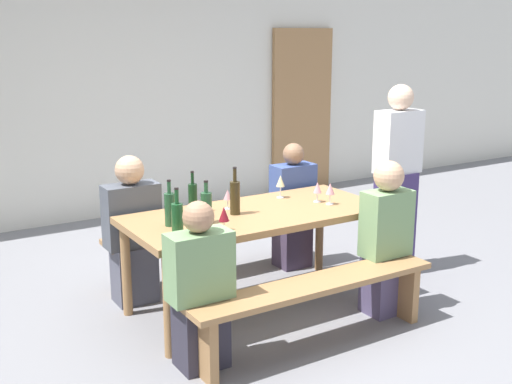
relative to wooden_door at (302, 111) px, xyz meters
name	(u,v)px	position (x,y,z in m)	size (l,w,h in m)	color
ground_plane	(256,306)	(-2.53, -2.95, -1.05)	(24.00, 24.00, 0.00)	slate
back_wall	(109,74)	(-2.53, 0.14, 0.55)	(14.00, 0.20, 3.20)	silver
wooden_door	(302,111)	(0.00, 0.00, 0.00)	(0.90, 0.06, 2.10)	#9E7247
tasting_table	(256,222)	(-2.53, -2.95, -0.38)	(1.93, 0.87, 0.75)	#9E7247
bench_near	(315,296)	(-2.53, -3.68, -0.70)	(1.83, 0.30, 0.45)	#9E7247
bench_far	(210,237)	(-2.53, -2.21, -0.70)	(1.83, 0.30, 0.45)	#9E7247
wine_bottle_0	(193,197)	(-2.93, -2.72, -0.18)	(0.07, 0.07, 0.31)	#143319
wine_bottle_1	(170,208)	(-3.21, -2.94, -0.18)	(0.07, 0.07, 0.32)	#234C2D
wine_bottle_2	(235,197)	(-2.69, -2.92, -0.17)	(0.07, 0.07, 0.35)	#332814
wine_bottle_3	(177,217)	(-3.25, -3.13, -0.19)	(0.08, 0.08, 0.31)	#194723
wine_bottle_4	(206,207)	(-2.97, -3.01, -0.18)	(0.08, 0.08, 0.30)	#234C2D
wine_glass_0	(224,215)	(-2.95, -3.23, -0.19)	(0.07, 0.07, 0.16)	silver
wine_glass_1	(280,182)	(-2.14, -2.70, -0.17)	(0.07, 0.07, 0.18)	silver
wine_glass_2	(228,196)	(-2.67, -2.77, -0.20)	(0.06, 0.06, 0.15)	silver
wine_glass_3	(330,189)	(-1.94, -3.07, -0.18)	(0.07, 0.07, 0.17)	silver
wine_glass_4	(317,188)	(-1.97, -2.96, -0.19)	(0.07, 0.07, 0.16)	silver
seated_guest_near_0	(200,291)	(-3.29, -3.53, -0.55)	(0.40, 0.24, 1.07)	#2E2C39
seated_guest_near_1	(386,241)	(-1.78, -3.53, -0.49)	(0.36, 0.24, 1.15)	#52486C
seated_guest_far_0	(133,233)	(-3.27, -2.36, -0.50)	(0.42, 0.24, 1.15)	#4F505F
seated_guest_far_1	(293,209)	(-1.79, -2.36, -0.53)	(0.38, 0.24, 1.11)	#43354D
standing_host	(396,183)	(-1.13, -2.94, -0.26)	(0.39, 0.24, 1.63)	#3D2E65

